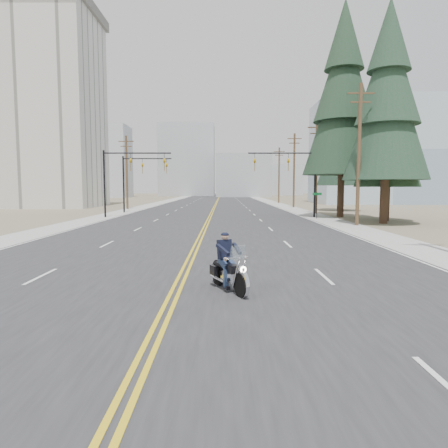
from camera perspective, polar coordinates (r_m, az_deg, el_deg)
ground_plane at (r=10.46m, az=-8.25°, el=-12.38°), size 400.00×400.00×0.00m
road at (r=79.94m, az=-1.11°, el=3.00°), size 20.00×200.00×0.01m
sidewalk_left at (r=80.97m, az=-9.28°, el=2.97°), size 3.00×200.00×0.01m
sidewalk_right at (r=80.56m, az=7.11°, el=2.98°), size 3.00×200.00×0.01m
traffic_mast_left at (r=43.18m, az=-14.17°, el=7.47°), size 7.10×0.26×7.00m
traffic_mast_right at (r=42.57m, az=10.20°, el=7.58°), size 7.10×0.26×7.00m
traffic_mast_far at (r=51.04m, az=-12.34°, el=7.07°), size 6.10×0.26×7.00m
street_sign at (r=40.97m, az=13.14°, el=3.23°), size 0.90×0.06×2.62m
utility_pole_b at (r=34.79m, az=18.72°, el=9.65°), size 2.20×0.30×11.50m
utility_pole_c at (r=49.19m, az=13.05°, el=8.13°), size 2.20×0.30×11.00m
utility_pole_d at (r=63.89m, az=9.98°, el=7.72°), size 2.20×0.30×11.50m
utility_pole_e at (r=80.66m, az=7.87°, el=7.04°), size 2.20×0.30×11.00m
utility_pole_left at (r=59.57m, az=-13.73°, el=7.35°), size 2.20×0.30×10.50m
apartment_block at (r=72.22m, az=-24.95°, el=14.22°), size 18.00×14.00×30.00m
glass_building at (r=85.78m, az=21.10°, el=9.49°), size 24.00×16.00×20.00m
haze_bldg_a at (r=130.31m, az=-16.50°, el=8.50°), size 14.00×12.00×22.00m
haze_bldg_b at (r=135.08m, az=2.73°, el=6.89°), size 18.00×14.00×14.00m
haze_bldg_c at (r=126.04m, az=17.91°, el=7.67°), size 16.00×12.00×18.00m
haze_bldg_d at (r=150.79m, az=-5.25°, el=8.99°), size 20.00×15.00×26.00m
haze_bldg_e at (r=161.61m, az=8.36°, el=6.22°), size 14.00×14.00×12.00m
haze_bldg_f at (r=149.11m, az=-20.40°, el=6.80°), size 12.00×12.00×16.00m
motorcyclist at (r=12.16m, az=0.73°, el=-5.50°), size 1.84×2.48×1.78m
conifer_near at (r=38.19m, az=22.36°, el=16.59°), size 7.18×7.18×19.00m
conifer_mid at (r=41.13m, az=22.48°, el=13.29°), size 6.00×6.00×16.00m
conifer_tall at (r=45.25m, az=16.68°, el=17.43°), size 8.06×8.06×22.40m
conifer_far at (r=56.82m, az=16.50°, el=11.78°), size 6.39×6.39×17.11m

